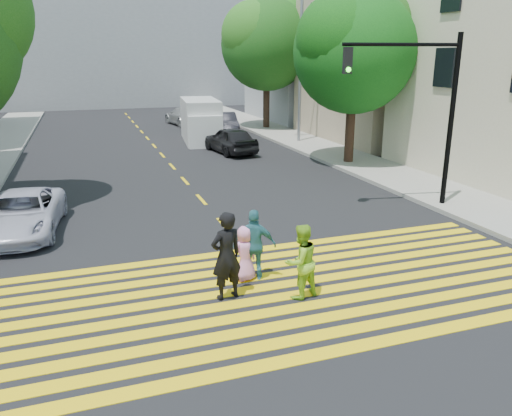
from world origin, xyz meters
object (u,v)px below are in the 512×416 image
pedestrian_man (226,256)px  pedestrian_extra (255,245)px  tree_right_near (355,45)px  pedestrian_child (245,254)px  traffic_signal (423,98)px  dark_car_near (230,140)px  white_van (201,122)px  pedestrian_woman (301,262)px  silver_car (185,116)px  dark_car_parked (225,123)px  white_sedan (22,214)px  tree_right_far (268,39)px

pedestrian_man → pedestrian_extra: 1.12m
tree_right_near → pedestrian_child: tree_right_near is taller
traffic_signal → dark_car_near: bearing=115.4°
tree_right_near → white_van: bearing=120.4°
pedestrian_woman → silver_car: size_ratio=0.34×
traffic_signal → tree_right_near: bearing=88.9°
dark_car_parked → pedestrian_man: bearing=-97.5°
pedestrian_child → white_van: 19.81m
white_sedan → dark_car_parked: bearing=63.5°
silver_car → dark_car_parked: bearing=99.8°
dark_car_near → white_van: 4.20m
dark_car_near → dark_car_parked: size_ratio=1.00×
tree_right_near → pedestrian_woman: (-7.83, -11.90, -4.62)m
white_sedan → white_van: size_ratio=0.78×
pedestrian_child → silver_car: 27.87m
tree_right_far → traffic_signal: size_ratio=1.59×
traffic_signal → white_van: bearing=114.0°
pedestrian_child → dark_car_parked: size_ratio=0.31×
traffic_signal → dark_car_parked: bearing=105.1°
tree_right_near → pedestrian_child: bearing=-129.0°
dark_car_near → dark_car_parked: dark_car_near is taller
dark_car_near → silver_car: bearing=-98.4°
pedestrian_woman → pedestrian_extra: size_ratio=0.98×
white_sedan → traffic_signal: 12.64m
pedestrian_man → traffic_signal: bearing=-165.7°
pedestrian_child → white_sedan: bearing=-62.8°
white_sedan → silver_car: bearing=73.4°
silver_car → traffic_signal: bearing=88.2°
pedestrian_woman → pedestrian_child: bearing=-70.4°
tree_right_far → white_van: 8.52m
pedestrian_child → white_sedan: pedestrian_child is taller
tree_right_near → silver_car: bearing=105.2°
white_sedan → dark_car_near: (9.21, 10.26, 0.10)m
white_sedan → dark_car_near: 13.79m
dark_car_near → dark_car_parked: bearing=-111.9°
tree_right_far → pedestrian_woman: tree_right_far is taller
pedestrian_child → dark_car_near: bearing=-122.7°
tree_right_far → white_van: (-5.71, -4.03, -4.89)m
pedestrian_extra → dark_car_near: bearing=-81.6°
pedestrian_extra → dark_car_parked: (5.61, 22.48, -0.15)m
pedestrian_extra → traffic_signal: bearing=-129.9°
white_sedan → pedestrian_extra: bearing=-38.3°
pedestrian_child → traffic_signal: (7.09, 3.54, 3.01)m
tree_right_far → silver_car: 8.46m
white_van → white_sedan: bearing=-114.2°
dark_car_parked → traffic_signal: 19.20m
pedestrian_extra → dark_car_parked: pedestrian_extra is taller
pedestrian_man → pedestrian_woman: bearing=147.8°
tree_right_far → traffic_signal: tree_right_far is taller
tree_right_near → pedestrian_extra: bearing=-128.2°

